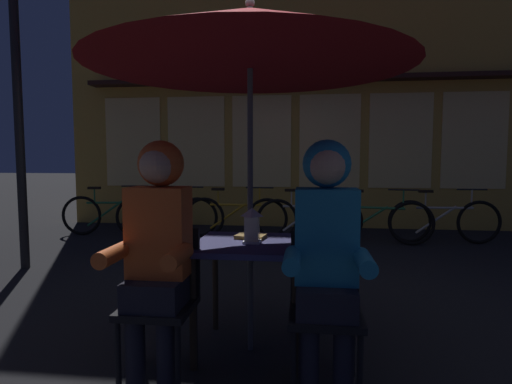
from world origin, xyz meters
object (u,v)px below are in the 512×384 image
chair_right (325,301)px  bicycle_second (166,216)px  bicycle_furthest (444,221)px  cafe_table (250,257)px  patio_umbrella (250,38)px  bicycle_fourth (309,218)px  lantern (252,225)px  book (251,236)px  bicycle_fifth (375,221)px  chair_left (162,294)px  person_right_hooded (326,241)px  bicycle_third (235,217)px  person_left_hooded (158,236)px  street_lamp (15,32)px  bicycle_nearest (112,214)px

chair_right → bicycle_second: chair_right is taller
bicycle_furthest → cafe_table: bearing=-122.4°
patio_umbrella → bicycle_fourth: patio_umbrella is taller
lantern → bicycle_furthest: 4.58m
chair_right → book: bearing=134.7°
bicycle_fourth → chair_right: bearing=-89.0°
chair_right → bicycle_fourth: chair_right is taller
bicycle_fifth → cafe_table: bearing=-110.7°
lantern → book: size_ratio=1.16×
chair_right → bicycle_fifth: size_ratio=0.52×
chair_left → book: (0.46, 0.50, 0.26)m
person_right_hooded → bicycle_second: (-2.39, 4.22, -0.50)m
patio_umbrella → bicycle_furthest: (2.43, 3.83, -1.71)m
cafe_table → bicycle_third: bicycle_third is taller
person_left_hooded → bicycle_second: person_left_hooded is taller
bicycle_furthest → book: bicycle_furthest is taller
chair_left → book: size_ratio=4.35×
lantern → street_lamp: (-2.94, 1.78, 1.85)m
chair_right → bicycle_nearest: chair_right is taller
bicycle_nearest → chair_right: bearing=-51.7°
patio_umbrella → bicycle_fourth: size_ratio=1.40×
patio_umbrella → street_lamp: 3.47m
lantern → bicycle_second: bearing=116.7°
cafe_table → bicycle_third: (-0.77, 3.84, -0.29)m
cafe_table → street_lamp: (-2.93, 1.75, 2.08)m
chair_right → book: size_ratio=4.35×
cafe_table → bicycle_fifth: size_ratio=0.44×
bicycle_second → book: size_ratio=8.38×
lantern → bicycle_furthest: size_ratio=0.14×
chair_left → chair_right: (0.96, 0.00, 0.00)m
bicycle_fourth → person_right_hooded: bearing=-89.0°
cafe_table → bicycle_third: 3.93m
chair_right → bicycle_nearest: size_ratio=0.52×
cafe_table → bicycle_third: size_ratio=0.44×
bicycle_third → bicycle_furthest: (3.20, -0.01, 0.00)m
bicycle_fourth → book: size_ratio=8.27×
person_left_hooded → bicycle_third: person_left_hooded is taller
lantern → bicycle_second: 4.31m
patio_umbrella → bicycle_furthest: 4.84m
bicycle_third → book: size_ratio=8.40×
chair_left → bicycle_fourth: 4.29m
patio_umbrella → chair_left: (-0.48, -0.37, -1.57)m
chair_right → person_right_hooded: size_ratio=0.62×
book → person_right_hooded: bearing=-39.0°
chair_right → bicycle_furthest: chair_right is taller
lantern → bicycle_nearest: (-2.90, 3.92, -0.51)m
street_lamp → bicycle_furthest: size_ratio=2.31×
bicycle_nearest → bicycle_fourth: bearing=-1.2°
bicycle_fifth → person_left_hooded: bearing=-114.5°
chair_right → lantern: bearing=143.6°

